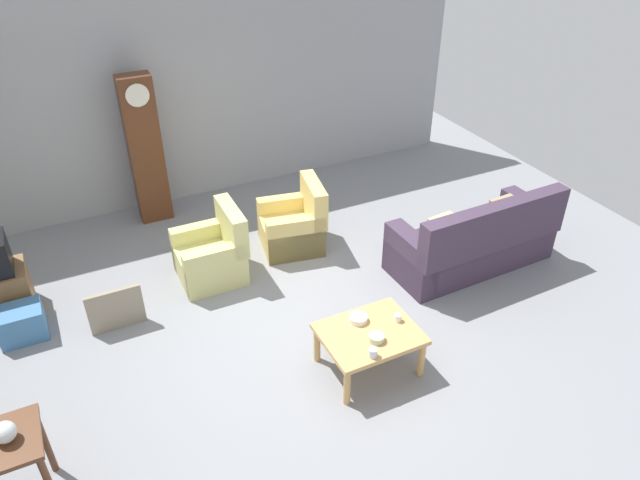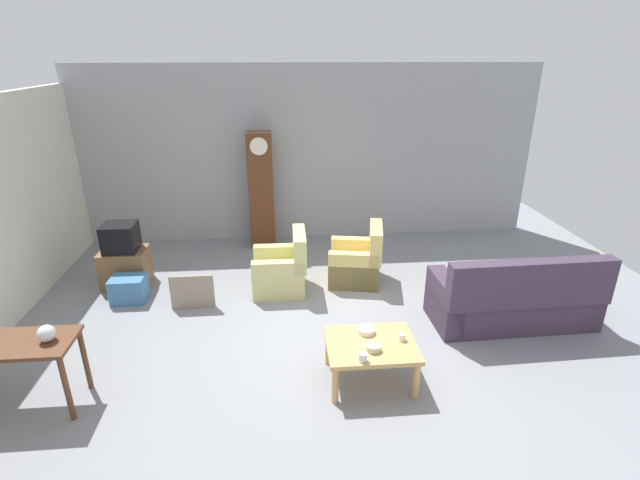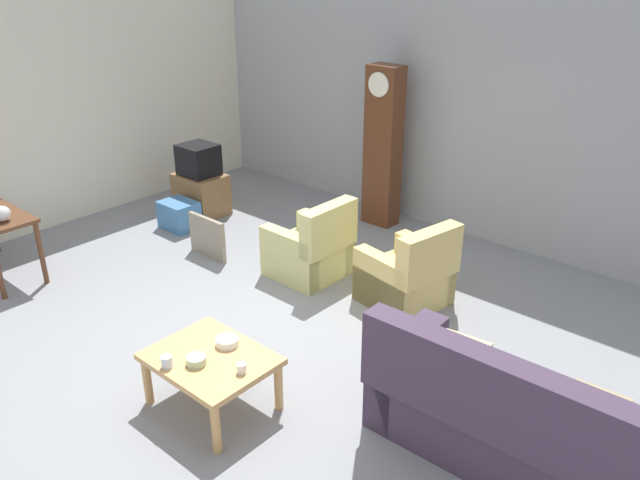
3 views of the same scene
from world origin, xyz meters
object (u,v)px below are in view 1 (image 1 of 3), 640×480
(armchair_olive_far, at_px, (294,226))
(cup_white_porcelain, at_px, (398,318))
(couch_floral, at_px, (474,242))
(storage_box_blue, at_px, (21,323))
(armchair_olive_near, at_px, (213,256))
(framed_picture_leaning, at_px, (116,310))
(coffee_table_wood, at_px, (369,337))
(cup_blue_rimmed, at_px, (373,353))
(bowl_shallow_green, at_px, (377,338))
(grandfather_clock, at_px, (145,150))
(bowl_white_stacked, at_px, (358,318))
(glass_dome_cloche, at_px, (5,432))

(armchair_olive_far, height_order, cup_white_porcelain, armchair_olive_far)
(couch_floral, bearing_deg, cup_white_porcelain, -151.49)
(couch_floral, relative_size, cup_white_porcelain, 27.30)
(storage_box_blue, bearing_deg, armchair_olive_far, 5.56)
(armchair_olive_near, bearing_deg, framed_picture_leaning, -160.16)
(armchair_olive_near, distance_m, coffee_table_wood, 2.40)
(cup_blue_rimmed, height_order, bowl_shallow_green, cup_blue_rimmed)
(grandfather_clock, relative_size, bowl_shallow_green, 13.47)
(cup_blue_rimmed, distance_m, bowl_white_stacked, 0.51)
(cup_blue_rimmed, bearing_deg, storage_box_blue, 141.70)
(coffee_table_wood, xyz_separation_m, cup_white_porcelain, (0.34, 0.02, 0.11))
(cup_white_porcelain, bearing_deg, framed_picture_leaning, 145.52)
(bowl_white_stacked, bearing_deg, coffee_table_wood, -84.35)
(armchair_olive_far, xyz_separation_m, bowl_white_stacked, (-0.27, -2.20, 0.20))
(armchair_olive_far, xyz_separation_m, cup_blue_rimmed, (-0.39, -2.70, 0.22))
(armchair_olive_far, distance_m, bowl_white_stacked, 2.23)
(bowl_shallow_green, bearing_deg, couch_floral, 27.86)
(couch_floral, bearing_deg, cup_blue_rimmed, -150.26)
(cup_blue_rimmed, bearing_deg, glass_dome_cloche, 176.34)
(bowl_white_stacked, bearing_deg, storage_box_blue, 149.09)
(glass_dome_cloche, bearing_deg, coffee_table_wood, 1.91)
(coffee_table_wood, xyz_separation_m, bowl_shallow_green, (-0.00, -0.13, 0.10))
(couch_floral, relative_size, armchair_olive_near, 2.31)
(glass_dome_cloche, bearing_deg, armchair_olive_far, 35.90)
(glass_dome_cloche, xyz_separation_m, bowl_shallow_green, (3.21, -0.03, -0.34))
(framed_picture_leaning, distance_m, bowl_shallow_green, 2.90)
(glass_dome_cloche, bearing_deg, grandfather_clock, 64.40)
(framed_picture_leaning, bearing_deg, cup_white_porcelain, -34.48)
(cup_white_porcelain, distance_m, bowl_white_stacked, 0.40)
(cup_blue_rimmed, bearing_deg, framed_picture_leaning, 134.74)
(armchair_olive_far, xyz_separation_m, bowl_shallow_green, (-0.25, -2.53, 0.20))
(framed_picture_leaning, height_order, bowl_white_stacked, bowl_white_stacked)
(armchair_olive_near, distance_m, bowl_white_stacked, 2.22)
(couch_floral, distance_m, armchair_olive_far, 2.33)
(couch_floral, height_order, coffee_table_wood, couch_floral)
(couch_floral, xyz_separation_m, armchair_olive_near, (-3.03, 1.24, -0.05))
(couch_floral, relative_size, framed_picture_leaning, 3.53)
(grandfather_clock, xyz_separation_m, framed_picture_leaning, (-0.94, -2.22, -0.80))
(bowl_white_stacked, bearing_deg, framed_picture_leaning, 144.20)
(cup_white_porcelain, bearing_deg, bowl_white_stacked, 154.33)
(couch_floral, xyz_separation_m, cup_white_porcelain, (-1.76, -0.95, 0.16))
(armchair_olive_far, distance_m, storage_box_blue, 3.42)
(couch_floral, height_order, storage_box_blue, couch_floral)
(grandfather_clock, height_order, cup_blue_rimmed, grandfather_clock)
(bowl_white_stacked, bearing_deg, bowl_shallow_green, -86.99)
(armchair_olive_far, xyz_separation_m, framed_picture_leaning, (-2.44, -0.64, -0.05))
(cup_white_porcelain, xyz_separation_m, cup_blue_rimmed, (-0.48, -0.33, 0.01))
(armchair_olive_far, xyz_separation_m, glass_dome_cloche, (-3.46, -2.51, 0.55))
(cup_white_porcelain, bearing_deg, armchair_olive_near, 120.09)
(armchair_olive_near, height_order, storage_box_blue, armchair_olive_near)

